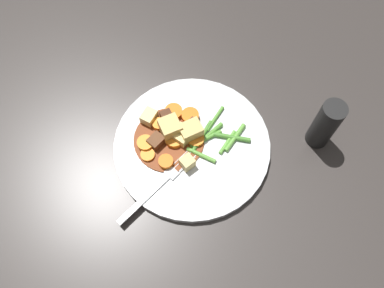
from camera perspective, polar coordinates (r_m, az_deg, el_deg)
The scene contains 29 objects.
ground_plane at distance 0.72m, azimuth -0.00°, elevation -0.48°, with size 3.00×3.00×0.00m, color #383330.
dinner_plate at distance 0.72m, azimuth -0.00°, elevation -0.24°, with size 0.29×0.29×0.01m, color white.
stew_sauce at distance 0.71m, azimuth -3.35°, elevation 0.74°, with size 0.13×0.13×0.00m, color brown.
carrot_slice_0 at distance 0.71m, azimuth 0.56°, elevation 0.70°, with size 0.03×0.03×0.01m, color orange.
carrot_slice_1 at distance 0.71m, azimuth -6.80°, elevation 0.08°, with size 0.03×0.03×0.01m, color orange.
carrot_slice_2 at distance 0.72m, azimuth -4.87°, elevation 2.84°, with size 0.02×0.02×0.01m, color orange.
carrot_slice_3 at distance 0.73m, azimuth -0.27°, elevation 4.08°, with size 0.03×0.03×0.01m, color orange.
carrot_slice_4 at distance 0.70m, azimuth -6.47°, elevation -1.59°, with size 0.03×0.03×0.01m, color orange.
carrot_slice_5 at distance 0.71m, azimuth -2.68°, elevation 0.36°, with size 0.03×0.03×0.01m, color orange.
carrot_slice_6 at distance 0.69m, azimuth -3.82°, elevation -2.62°, with size 0.03×0.03×0.01m, color orange.
carrot_slice_7 at distance 0.73m, azimuth -2.70°, elevation 4.66°, with size 0.03×0.03×0.01m, color orange.
potato_chunk_0 at distance 0.70m, azimuth -0.20°, elevation 1.86°, with size 0.03×0.04×0.03m, color #DBBC6B.
potato_chunk_1 at distance 0.68m, azimuth -1.03°, elevation -2.64°, with size 0.02×0.02×0.02m, color #E5CC7A.
potato_chunk_2 at distance 0.71m, azimuth -1.46°, elevation 1.29°, with size 0.03×0.03×0.02m, color #E5CC7A.
potato_chunk_3 at distance 0.71m, azimuth -3.20°, elevation 2.31°, with size 0.04×0.04×0.04m, color #DBBC6B.
potato_chunk_4 at distance 0.73m, azimuth -6.28°, elevation 3.92°, with size 0.03×0.02×0.02m, color #EAD68C.
meat_chunk_0 at distance 0.72m, azimuth -0.12°, elevation 2.61°, with size 0.02×0.03×0.02m, color #56331E.
meat_chunk_1 at distance 0.73m, azimuth -3.66°, elevation 3.94°, with size 0.02×0.02×0.02m, color #4C2B19.
meat_chunk_2 at distance 0.70m, azimuth -5.25°, elevation 0.41°, with size 0.03×0.02×0.02m, color brown.
green_bean_0 at distance 0.71m, azimuth 5.19°, elevation 0.27°, with size 0.01×0.01×0.05m, color #66AD42.
green_bean_1 at distance 0.71m, azimuth 2.35°, elevation 1.21°, with size 0.01×0.01×0.07m, color #599E38.
green_bean_2 at distance 0.70m, azimuth 1.34°, elevation -1.62°, with size 0.01×0.01×0.06m, color #66AD42.
green_bean_3 at distance 0.71m, azimuth 2.03°, elevation 0.79°, with size 0.01×0.01×0.06m, color #599E38.
green_bean_4 at distance 0.72m, azimuth 5.79°, elevation 0.99°, with size 0.01×0.01×0.07m, color #4C8E33.
green_bean_5 at distance 0.71m, azimuth 1.42°, elevation 1.08°, with size 0.01×0.01×0.07m, color #4C8E33.
green_bean_6 at distance 0.72m, azimuth 6.28°, elevation 0.94°, with size 0.01×0.01×0.06m, color #66AD42.
green_bean_7 at distance 0.73m, azimuth 3.37°, elevation 3.70°, with size 0.01×0.01×0.06m, color #599E38.
fork at distance 0.68m, azimuth -4.80°, elevation -5.93°, with size 0.11×0.16×0.00m.
pepper_mill at distance 0.72m, azimuth 18.83°, elevation 2.69°, with size 0.04×0.04×0.11m, color black.
Camera 1 is at (-0.06, 0.29, 0.66)m, focal length 36.60 mm.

